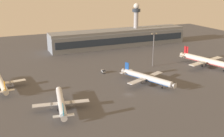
# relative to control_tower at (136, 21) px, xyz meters

# --- Properties ---
(ground_plane) EXTENTS (416.00, 416.00, 0.00)m
(ground_plane) POSITION_rel_control_tower_xyz_m (-64.10, -112.51, -23.41)
(ground_plane) COLOR #4C4C51
(terminal_building) EXTENTS (135.07, 22.40, 16.40)m
(terminal_building) POSITION_rel_control_tower_xyz_m (-18.47, -0.72, -15.31)
(terminal_building) COLOR gray
(terminal_building) RESTS_ON ground
(control_tower) EXTENTS (8.00, 8.00, 40.64)m
(control_tower) POSITION_rel_control_tower_xyz_m (0.00, 0.00, 0.00)
(control_tower) COLOR #A8A8B2
(control_tower) RESTS_ON ground
(airplane_near_gate) EXTENTS (27.54, 35.24, 9.06)m
(airplane_near_gate) POSITION_rel_control_tower_xyz_m (-102.85, -115.57, -19.98)
(airplane_near_gate) COLOR silver
(airplane_near_gate) RESTS_ON ground
(airplane_taxiway_distant) EXTENTS (29.97, 37.98, 10.21)m
(airplane_taxiway_distant) POSITION_rel_control_tower_xyz_m (-46.51, -101.36, -19.55)
(airplane_taxiway_distant) COLOR silver
(airplane_taxiway_distant) RESTS_ON ground
(airplane_far_stand) EXTENTS (36.58, 46.60, 12.14)m
(airplane_far_stand) POSITION_rel_control_tower_xyz_m (11.79, -89.12, -18.82)
(airplane_far_stand) COLOR silver
(airplane_far_stand) RESTS_ON ground
(airplane_mid_apron) EXTENTS (27.63, 35.42, 9.08)m
(airplane_mid_apron) POSITION_rel_control_tower_xyz_m (-128.67, -75.05, -19.97)
(airplane_mid_apron) COLOR silver
(airplane_mid_apron) RESTS_ON ground
(baggage_tractor) EXTENTS (2.12, 4.20, 2.25)m
(baggage_tractor) POSITION_rel_control_tower_xyz_m (-63.26, -71.62, -22.23)
(baggage_tractor) COLOR gray
(baggage_tractor) RESTS_ON ground
(apron_light_east) EXTENTS (4.80, 0.90, 24.99)m
(apron_light_east) POSITION_rel_control_tower_xyz_m (-23.69, -71.53, -9.08)
(apron_light_east) COLOR slate
(apron_light_east) RESTS_ON ground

